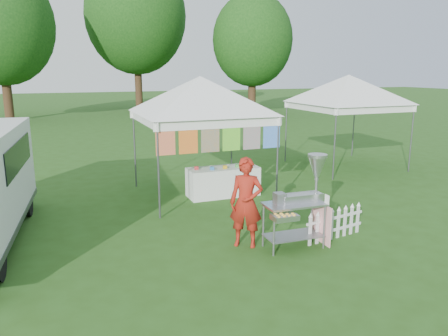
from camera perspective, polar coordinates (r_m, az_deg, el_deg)
name	(u,v)px	position (r m, az deg, el deg)	size (l,w,h in m)	color
ground	(261,243)	(8.24, 4.87, -9.80)	(120.00, 120.00, 0.00)	#274E16
canopy_main	(200,77)	(10.85, -3.14, 11.84)	(4.24, 4.24, 3.45)	#59595E
canopy_right	(349,75)	(14.79, 16.00, 11.61)	(4.24, 4.24, 3.45)	#59595E
tree_left	(0,25)	(31.04, -27.22, 16.31)	(6.40, 6.40, 9.53)	#352013
tree_mid	(136,16)	(35.62, -11.46, 18.87)	(7.60, 7.60, 11.52)	#352013
tree_right	(253,40)	(31.84, 3.76, 16.32)	(5.60, 5.60, 8.42)	#352013
donut_cart	(304,194)	(7.89, 10.39, -3.36)	(1.23, 0.80, 1.68)	gray
vendor	(246,203)	(7.85, 2.91, -4.53)	(0.60, 0.39, 1.64)	maroon
picket_fence	(335,224)	(8.58, 14.28, -7.16)	(1.42, 0.30, 0.56)	silver
display_table	(223,182)	(11.12, -0.12, -1.78)	(1.80, 0.70, 0.73)	white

